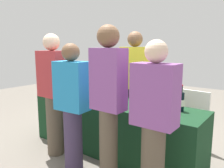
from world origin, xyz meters
The scene contains 18 objects.
ground_plane centered at (0.00, 0.00, 0.00)m, with size 12.00×12.00×0.00m, color slate.
tasting_table centered at (0.00, 0.00, 0.37)m, with size 2.58×0.67×0.75m, color #14381E.
wine_bottle_0 centered at (0.36, 0.13, 0.86)m, with size 0.07×0.07×0.29m.
wine_bottle_1 centered at (0.65, 0.09, 0.86)m, with size 0.07×0.07×0.30m.
wine_bottle_2 centered at (0.73, 0.13, 0.86)m, with size 0.07×0.07×0.30m.
wine_bottle_3 centered at (0.95, 0.11, 0.87)m, with size 0.08×0.08×0.32m.
wine_glass_0 centered at (-0.93, -0.07, 0.85)m, with size 0.06×0.06×0.14m.
wine_glass_1 centered at (-0.79, -0.09, 0.85)m, with size 0.06×0.06×0.14m.
wine_glass_2 centered at (-0.29, -0.09, 0.85)m, with size 0.07×0.07×0.14m.
wine_glass_3 centered at (-0.15, -0.09, 0.85)m, with size 0.07×0.07×0.14m.
wine_glass_4 centered at (0.42, -0.08, 0.85)m, with size 0.08×0.08×0.14m.
wine_glass_5 centered at (0.92, -0.07, 0.85)m, with size 0.06×0.06×0.13m.
server_pouring centered at (0.05, 0.52, 0.95)m, with size 0.43×0.24×1.75m.
guest_0 centered at (-0.60, -0.54, 0.91)m, with size 0.43×0.24×1.69m.
guest_1 centered at (-0.08, -0.69, 0.84)m, with size 0.42×0.26×1.56m.
guest_2 centered at (0.45, -0.66, 0.97)m, with size 0.37×0.23×1.74m.
guest_3 centered at (0.96, -0.62, 0.85)m, with size 0.42×0.23×1.59m.
menu_board centered at (0.85, 0.85, 0.44)m, with size 0.54×0.03×0.88m, color white.
Camera 1 is at (1.87, -2.49, 1.53)m, focal length 36.13 mm.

